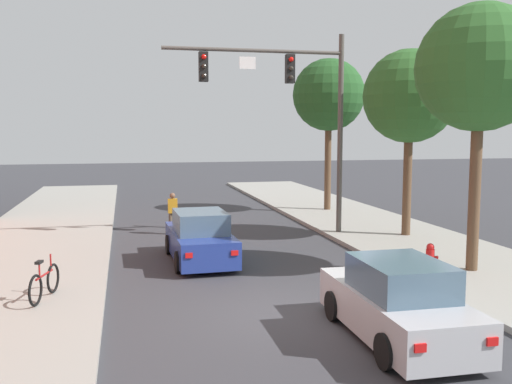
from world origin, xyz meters
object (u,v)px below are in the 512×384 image
object	(u,v)px
pedestrian_crossing_road	(173,211)
street_tree_nearest	(480,69)
street_tree_third	(329,96)
car_lead_blue	(200,239)
bicycle_leaning	(44,283)
car_following_silver	(397,304)
fire_hydrant	(430,256)
traffic_signal_mast	(292,96)
street_tree_second	(410,97)

from	to	relation	value
pedestrian_crossing_road	street_tree_nearest	distance (m)	12.26
street_tree_third	car_lead_blue	bearing A→B (deg)	-129.33
car_lead_blue	bicycle_leaning	xyz separation A→B (m)	(-4.12, -3.61, -0.18)
car_following_silver	bicycle_leaning	size ratio (longest dim) A/B	2.46
car_lead_blue	street_tree_nearest	world-z (taller)	street_tree_nearest
pedestrian_crossing_road	fire_hydrant	distance (m)	10.25
car_following_silver	pedestrian_crossing_road	bearing A→B (deg)	105.01
traffic_signal_mast	car_following_silver	world-z (taller)	traffic_signal_mast
fire_hydrant	street_tree_third	xyz separation A→B (m)	(1.36, 12.16, 5.24)
bicycle_leaning	fire_hydrant	distance (m)	10.35
car_following_silver	fire_hydrant	size ratio (longest dim) A/B	5.91
car_lead_blue	car_following_silver	xyz separation A→B (m)	(2.88, -7.47, 0.00)
fire_hydrant	car_following_silver	bearing A→B (deg)	-126.25
bicycle_leaning	street_tree_third	size ratio (longest dim) A/B	0.23
car_following_silver	traffic_signal_mast	bearing A→B (deg)	84.50
bicycle_leaning	street_tree_third	bearing A→B (deg)	47.71
car_lead_blue	pedestrian_crossing_road	xyz separation A→B (m)	(-0.43, 4.88, 0.19)
fire_hydrant	street_tree_nearest	size ratio (longest dim) A/B	0.10
car_lead_blue	street_tree_second	world-z (taller)	street_tree_second
car_following_silver	bicycle_leaning	distance (m)	7.99
car_following_silver	fire_hydrant	distance (m)	5.64
car_following_silver	street_tree_third	world-z (taller)	street_tree_third
car_lead_blue	bicycle_leaning	distance (m)	5.48
car_lead_blue	street_tree_second	xyz separation A→B (m)	(8.06, 2.03, 4.57)
traffic_signal_mast	street_tree_nearest	world-z (taller)	traffic_signal_mast
pedestrian_crossing_road	street_tree_nearest	xyz separation A→B (m)	(7.69, -8.24, 4.82)
street_tree_third	street_tree_nearest	bearing A→B (deg)	-91.39
street_tree_third	fire_hydrant	bearing A→B (deg)	-96.37
traffic_signal_mast	street_tree_second	distance (m)	4.32
fire_hydrant	bicycle_leaning	bearing A→B (deg)	-176.19
car_lead_blue	car_following_silver	world-z (taller)	same
street_tree_third	street_tree_second	bearing A→B (deg)	-86.11
car_lead_blue	street_tree_third	bearing A→B (deg)	50.67
pedestrian_crossing_road	bicycle_leaning	xyz separation A→B (m)	(-3.69, -8.49, -0.37)
traffic_signal_mast	pedestrian_crossing_road	world-z (taller)	traffic_signal_mast
street_tree_third	car_following_silver	bearing A→B (deg)	-105.68
car_following_silver	bicycle_leaning	world-z (taller)	car_following_silver
traffic_signal_mast	street_tree_second	world-z (taller)	traffic_signal_mast
car_following_silver	street_tree_second	distance (m)	11.74
fire_hydrant	street_tree_second	distance (m)	7.13
traffic_signal_mast	fire_hydrant	distance (m)	8.17
street_tree_second	car_lead_blue	bearing A→B (deg)	-165.87
bicycle_leaning	street_tree_second	bearing A→B (deg)	24.85
pedestrian_crossing_road	fire_hydrant	world-z (taller)	pedestrian_crossing_road
car_following_silver	street_tree_third	xyz separation A→B (m)	(4.69, 16.70, 5.02)
car_following_silver	fire_hydrant	world-z (taller)	car_following_silver
street_tree_nearest	street_tree_second	xyz separation A→B (m)	(0.80, 5.39, -0.45)
fire_hydrant	traffic_signal_mast	bearing A→B (deg)	110.48
car_following_silver	street_tree_second	bearing A→B (deg)	61.39
pedestrian_crossing_road	car_lead_blue	bearing A→B (deg)	-84.95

